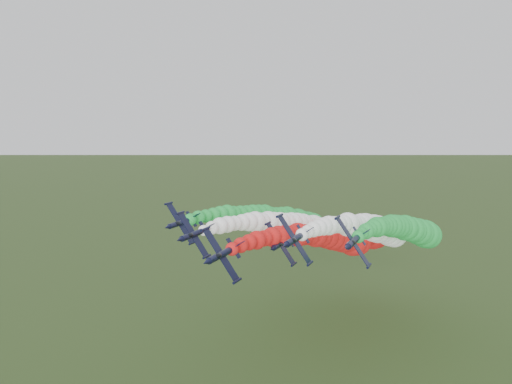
{
  "coord_description": "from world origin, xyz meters",
  "views": [
    {
      "loc": [
        30.13,
        -79.83,
        57.17
      ],
      "look_at": [
        -4.88,
        1.89,
        45.41
      ],
      "focal_mm": 35.0,
      "sensor_mm": 36.0,
      "label": 1
    }
  ],
  "objects_px": {
    "jet_inner_left": "(302,227)",
    "jet_trail": "(357,233)",
    "jet_inner_right": "(374,229)",
    "jet_outer_left": "(285,219)",
    "jet_outer_right": "(412,231)",
    "jet_lead": "(332,239)"
  },
  "relations": [
    {
      "from": "jet_outer_left",
      "to": "jet_trail",
      "type": "height_order",
      "value": "jet_outer_left"
    },
    {
      "from": "jet_lead",
      "to": "jet_inner_left",
      "type": "height_order",
      "value": "jet_inner_left"
    },
    {
      "from": "jet_inner_left",
      "to": "jet_lead",
      "type": "bearing_deg",
      "value": -42.39
    },
    {
      "from": "jet_inner_left",
      "to": "jet_outer_left",
      "type": "bearing_deg",
      "value": 137.33
    },
    {
      "from": "jet_lead",
      "to": "jet_inner_right",
      "type": "xyz_separation_m",
      "value": [
        8.56,
        11.08,
        0.98
      ]
    },
    {
      "from": "jet_outer_right",
      "to": "jet_trail",
      "type": "distance_m",
      "value": 19.33
    },
    {
      "from": "jet_inner_right",
      "to": "jet_inner_left",
      "type": "bearing_deg",
      "value": -178.67
    },
    {
      "from": "jet_inner_right",
      "to": "jet_outer_right",
      "type": "distance_m",
      "value": 9.83
    },
    {
      "from": "jet_lead",
      "to": "jet_inner_right",
      "type": "distance_m",
      "value": 14.04
    },
    {
      "from": "jet_inner_right",
      "to": "jet_lead",
      "type": "bearing_deg",
      "value": -127.71
    },
    {
      "from": "jet_lead",
      "to": "jet_outer_right",
      "type": "bearing_deg",
      "value": 37.03
    },
    {
      "from": "jet_outer_right",
      "to": "jet_inner_left",
      "type": "bearing_deg",
      "value": -174.2
    },
    {
      "from": "jet_inner_left",
      "to": "jet_outer_right",
      "type": "relative_size",
      "value": 1.0
    },
    {
      "from": "jet_outer_left",
      "to": "jet_outer_right",
      "type": "distance_m",
      "value": 37.3
    },
    {
      "from": "jet_outer_left",
      "to": "jet_outer_right",
      "type": "bearing_deg",
      "value": -5.89
    },
    {
      "from": "jet_inner_right",
      "to": "jet_trail",
      "type": "xyz_separation_m",
      "value": [
        -7.05,
        11.75,
        -4.01
      ]
    },
    {
      "from": "jet_inner_right",
      "to": "jet_outer_right",
      "type": "relative_size",
      "value": 1.0
    },
    {
      "from": "jet_inner_right",
      "to": "jet_outer_left",
      "type": "xyz_separation_m",
      "value": [
        -27.61,
        6.37,
        -0.39
      ]
    },
    {
      "from": "jet_inner_left",
      "to": "jet_outer_right",
      "type": "xyz_separation_m",
      "value": [
        29.68,
        3.01,
        0.77
      ]
    },
    {
      "from": "jet_outer_right",
      "to": "jet_trail",
      "type": "relative_size",
      "value": 1.0
    },
    {
      "from": "jet_inner_left",
      "to": "jet_trail",
      "type": "distance_m",
      "value": 18.22
    },
    {
      "from": "jet_inner_right",
      "to": "jet_outer_left",
      "type": "distance_m",
      "value": 28.34
    }
  ]
}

